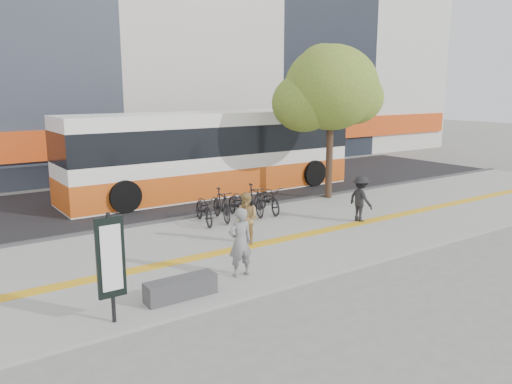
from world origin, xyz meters
TOP-DOWN VIEW (x-y plane):
  - ground at (0.00, 0.00)m, footprint 120.00×120.00m
  - sidewalk at (0.00, 1.50)m, footprint 40.00×7.00m
  - tactile_strip at (0.00, 1.00)m, footprint 40.00×0.45m
  - street at (0.00, 9.00)m, footprint 40.00×8.00m
  - curb at (0.00, 5.00)m, footprint 40.00×0.25m
  - bench at (-2.60, -1.20)m, footprint 1.60×0.45m
  - signboard at (-4.20, -1.51)m, footprint 0.55×0.10m
  - street_tree at (7.18, 4.82)m, footprint 4.40×3.80m
  - bus at (3.90, 8.50)m, footprint 13.19×3.13m
  - bicycle_row at (2.25, 4.00)m, footprint 3.80×2.00m
  - seated_woman at (-0.80, -0.81)m, footprint 0.65×0.46m
  - pedestrian_tan at (0.77, 1.25)m, footprint 0.79×0.89m
  - pedestrian_dark at (5.44, 1.20)m, footprint 0.65×1.06m

SIDE VIEW (x-z plane):
  - ground at x=0.00m, z-range 0.00..0.00m
  - street at x=0.00m, z-range 0.00..0.06m
  - sidewalk at x=0.00m, z-range 0.00..0.08m
  - curb at x=0.00m, z-range 0.00..0.14m
  - tactile_strip at x=0.00m, z-range 0.08..0.09m
  - bench at x=-2.60m, z-range 0.08..0.53m
  - bicycle_row at x=2.25m, z-range 0.05..1.15m
  - pedestrian_tan at x=0.77m, z-range 0.08..1.61m
  - pedestrian_dark at x=5.44m, z-range 0.08..1.66m
  - seated_woman at x=-0.80m, z-range 0.08..1.78m
  - signboard at x=-4.20m, z-range 0.27..2.47m
  - bus at x=3.90m, z-range -0.04..3.47m
  - street_tree at x=7.18m, z-range 1.36..7.67m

